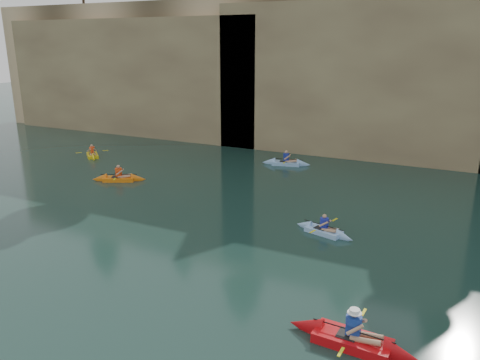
% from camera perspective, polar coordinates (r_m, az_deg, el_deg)
% --- Properties ---
extents(ground, '(160.00, 160.00, 0.00)m').
position_cam_1_polar(ground, '(16.38, -7.36, -13.79)').
color(ground, black).
rests_on(ground, ground).
extents(cliff, '(70.00, 16.00, 12.00)m').
position_cam_1_polar(cliff, '(42.50, 15.70, 12.92)').
color(cliff, tan).
rests_on(cliff, ground).
extents(cliff_slab_west, '(26.00, 2.40, 10.56)m').
position_cam_1_polar(cliff_slab_west, '(44.36, -13.35, 12.28)').
color(cliff_slab_west, '#9B8B5E').
rests_on(cliff_slab_west, ground).
extents(cliff_slab_center, '(24.00, 2.40, 11.40)m').
position_cam_1_polar(cliff_slab_center, '(34.89, 16.55, 11.70)').
color(cliff_slab_center, '#9B8B5E').
rests_on(cliff_slab_center, ground).
extents(sea_cave_west, '(4.50, 1.00, 4.00)m').
position_cam_1_polar(sea_cave_west, '(42.97, -11.52, 7.85)').
color(sea_cave_west, black).
rests_on(sea_cave_west, ground).
extents(sea_cave_center, '(3.50, 1.00, 3.20)m').
position_cam_1_polar(sea_cave_center, '(36.32, 6.46, 5.90)').
color(sea_cave_center, black).
rests_on(sea_cave_center, ground).
extents(main_kayaker, '(3.87, 2.57, 1.43)m').
position_cam_1_polar(main_kayaker, '(14.24, 13.54, -18.38)').
color(main_kayaker, red).
rests_on(main_kayaker, ground).
extents(kayaker_orange, '(3.27, 2.23, 1.25)m').
position_cam_1_polar(kayaker_orange, '(29.67, -14.53, 0.18)').
color(kayaker_orange, orange).
rests_on(kayaker_orange, ground).
extents(kayaker_ltblue_near, '(2.98, 2.21, 1.14)m').
position_cam_1_polar(kayaker_ltblue_near, '(21.28, 10.17, -6.09)').
color(kayaker_ltblue_near, '#91BEF2').
rests_on(kayaker_ltblue_near, ground).
extents(kayaker_yellow, '(2.60, 2.45, 1.17)m').
position_cam_1_polar(kayaker_yellow, '(36.44, -17.54, 2.93)').
color(kayaker_yellow, yellow).
rests_on(kayaker_yellow, ground).
extents(kayaker_ltblue_mid, '(3.44, 2.46, 1.28)m').
position_cam_1_polar(kayaker_ltblue_mid, '(32.59, 5.63, 2.10)').
color(kayaker_ltblue_mid, '#89B5E5').
rests_on(kayaker_ltblue_mid, ground).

